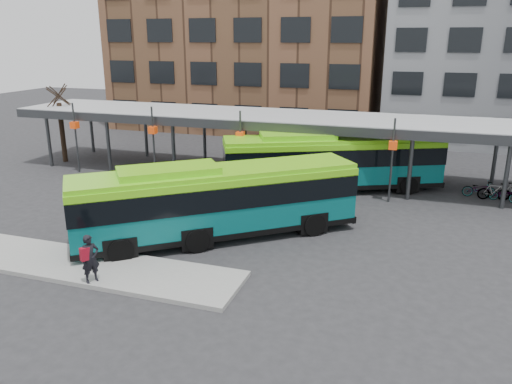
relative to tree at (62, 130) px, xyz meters
name	(u,v)px	position (x,y,z in m)	size (l,w,h in m)	color
ground	(229,255)	(18.00, -12.00, -2.43)	(120.00, 120.00, 0.00)	#28282B
boarding_island	(78,265)	(12.50, -15.00, -2.34)	(14.00, 3.00, 0.18)	gray
canopy	(300,120)	(17.94, 0.87, 1.47)	(40.00, 6.53, 4.80)	#999B9E
tree	(62,130)	(0.00, 0.00, 0.00)	(1.64, 1.64, 5.60)	black
building_brick	(250,16)	(8.00, 20.00, 8.57)	(26.00, 14.00, 22.00)	brown
bus_front	(216,200)	(16.73, -10.31, -0.56)	(11.99, 10.28, 3.61)	#085B5C
bus_rear	(332,161)	(20.43, -1.11, -0.55)	(13.05, 8.07, 3.61)	#085B5C
pedestrian	(90,258)	(14.09, -16.21, -1.30)	(0.74, 0.82, 1.87)	black
bike_rack	(508,193)	(30.46, 0.05, -1.95)	(4.90, 1.42, 1.07)	slate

